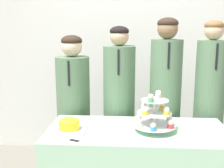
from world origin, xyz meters
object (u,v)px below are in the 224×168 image
Objects in this scene: cake_knife at (80,142)px; student_3 at (208,112)px; round_cake at (69,125)px; student_2 at (165,110)px; cupcake_stand at (154,114)px; student_1 at (119,113)px; student_0 at (74,116)px.

student_3 is at bearing 54.95° from cake_knife.
round_cake is 0.25m from cake_knife.
student_2 reaches higher than student_3.
round_cake is 0.64m from cupcake_stand.
student_2 is at bearing 180.00° from student_3.
round_cake is 0.67m from student_1.
student_2 is (0.77, 0.57, -0.04)m from round_cake.
student_3 reaches higher than round_cake.
student_0 reaches higher than round_cake.
cupcake_stand is (0.63, 0.03, 0.08)m from round_cake.
round_cake is 0.16× the size of student_3.
student_2 reaches higher than cake_knife.
student_2 reaches higher than student_1.
cake_knife is at bearing -75.45° from student_0.
student_1 is 0.97× the size of student_3.
cake_knife is (0.12, -0.21, -0.04)m from round_cake.
cupcake_stand is at bearing 43.44° from cake_knife.
cupcake_stand is (0.51, 0.24, 0.13)m from cake_knife.
round_cake is 0.96m from student_2.
cake_knife is 0.14× the size of student_2.
cupcake_stand is at bearing -62.37° from student_1.
student_0 is 0.86m from student_2.
cupcake_stand is at bearing -37.07° from student_0.
cupcake_stand is 0.20× the size of student_2.
student_1 reaches higher than cupcake_stand.
student_0 is 0.92× the size of student_3.
student_0 is 1.26m from student_3.
student_1 is 0.83m from student_3.
student_2 reaches higher than cupcake_stand.
student_2 reaches higher than student_0.
student_0 reaches higher than cake_knife.
cake_knife is at bearing -143.48° from student_3.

